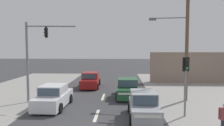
{
  "coord_description": "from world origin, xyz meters",
  "views": [
    {
      "loc": [
        1.47,
        -9.96,
        4.12
      ],
      "look_at": [
        0.9,
        4.0,
        3.14
      ],
      "focal_mm": 35.0,
      "sensor_mm": 36.0,
      "label": 1
    }
  ],
  "objects_px": {
    "sedan_receding_far": "(90,80)",
    "sedan_kerbside_parked": "(54,97)",
    "sedan_oncoming_mid": "(128,89)",
    "traffic_signal_mast": "(34,52)",
    "pedestal_signal_right_kerb": "(186,77)",
    "utility_pole_midground_right": "(185,39)",
    "hatchback_oncoming_near": "(144,106)"
  },
  "relations": [
    {
      "from": "utility_pole_midground_right",
      "to": "sedan_kerbside_parked",
      "type": "relative_size",
      "value": 2.08
    },
    {
      "from": "sedan_receding_far",
      "to": "sedan_kerbside_parked",
      "type": "bearing_deg",
      "value": -100.73
    },
    {
      "from": "traffic_signal_mast",
      "to": "hatchback_oncoming_near",
      "type": "relative_size",
      "value": 1.65
    },
    {
      "from": "hatchback_oncoming_near",
      "to": "sedan_receding_far",
      "type": "height_order",
      "value": "sedan_receding_far"
    },
    {
      "from": "utility_pole_midground_right",
      "to": "sedan_oncoming_mid",
      "type": "distance_m",
      "value": 6.05
    },
    {
      "from": "utility_pole_midground_right",
      "to": "traffic_signal_mast",
      "type": "xyz_separation_m",
      "value": [
        -11.31,
        -0.93,
        -0.96
      ]
    },
    {
      "from": "sedan_kerbside_parked",
      "to": "sedan_oncoming_mid",
      "type": "bearing_deg",
      "value": 32.76
    },
    {
      "from": "utility_pole_midground_right",
      "to": "pedestal_signal_right_kerb",
      "type": "distance_m",
      "value": 4.73
    },
    {
      "from": "sedan_oncoming_mid",
      "to": "hatchback_oncoming_near",
      "type": "bearing_deg",
      "value": -81.87
    },
    {
      "from": "sedan_receding_far",
      "to": "traffic_signal_mast",
      "type": "bearing_deg",
      "value": -116.77
    },
    {
      "from": "traffic_signal_mast",
      "to": "sedan_kerbside_parked",
      "type": "relative_size",
      "value": 1.4
    },
    {
      "from": "sedan_oncoming_mid",
      "to": "utility_pole_midground_right",
      "type": "bearing_deg",
      "value": -14.64
    },
    {
      "from": "utility_pole_midground_right",
      "to": "traffic_signal_mast",
      "type": "distance_m",
      "value": 11.39
    },
    {
      "from": "traffic_signal_mast",
      "to": "sedan_oncoming_mid",
      "type": "height_order",
      "value": "traffic_signal_mast"
    },
    {
      "from": "utility_pole_midground_right",
      "to": "sedan_receding_far",
      "type": "distance_m",
      "value": 10.59
    },
    {
      "from": "sedan_kerbside_parked",
      "to": "sedan_receding_far",
      "type": "bearing_deg",
      "value": 79.27
    },
    {
      "from": "sedan_receding_far",
      "to": "sedan_oncoming_mid",
      "type": "relative_size",
      "value": 1.0
    },
    {
      "from": "utility_pole_midground_right",
      "to": "pedestal_signal_right_kerb",
      "type": "xyz_separation_m",
      "value": [
        -1.05,
        -3.96,
        -2.38
      ]
    },
    {
      "from": "sedan_receding_far",
      "to": "sedan_oncoming_mid",
      "type": "distance_m",
      "value": 5.78
    },
    {
      "from": "traffic_signal_mast",
      "to": "pedestal_signal_right_kerb",
      "type": "xyz_separation_m",
      "value": [
        10.26,
        -3.02,
        -1.42
      ]
    },
    {
      "from": "sedan_kerbside_parked",
      "to": "utility_pole_midground_right",
      "type": "bearing_deg",
      "value": 13.2
    },
    {
      "from": "traffic_signal_mast",
      "to": "hatchback_oncoming_near",
      "type": "distance_m",
      "value": 9.03
    },
    {
      "from": "pedestal_signal_right_kerb",
      "to": "hatchback_oncoming_near",
      "type": "bearing_deg",
      "value": -172.47
    },
    {
      "from": "sedan_kerbside_parked",
      "to": "sedan_receding_far",
      "type": "height_order",
      "value": "same"
    },
    {
      "from": "sedan_kerbside_parked",
      "to": "traffic_signal_mast",
      "type": "bearing_deg",
      "value": 143.99
    },
    {
      "from": "sedan_kerbside_parked",
      "to": "sedan_oncoming_mid",
      "type": "height_order",
      "value": "same"
    },
    {
      "from": "utility_pole_midground_right",
      "to": "sedan_receding_far",
      "type": "bearing_deg",
      "value": 145.53
    },
    {
      "from": "utility_pole_midground_right",
      "to": "pedestal_signal_right_kerb",
      "type": "relative_size",
      "value": 2.49
    },
    {
      "from": "traffic_signal_mast",
      "to": "utility_pole_midground_right",
      "type": "bearing_deg",
      "value": 4.71
    },
    {
      "from": "pedestal_signal_right_kerb",
      "to": "sedan_receding_far",
      "type": "bearing_deg",
      "value": 126.44
    },
    {
      "from": "utility_pole_midground_right",
      "to": "sedan_kerbside_parked",
      "type": "distance_m",
      "value": 10.6
    },
    {
      "from": "hatchback_oncoming_near",
      "to": "pedestal_signal_right_kerb",
      "type": "bearing_deg",
      "value": 7.53
    }
  ]
}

